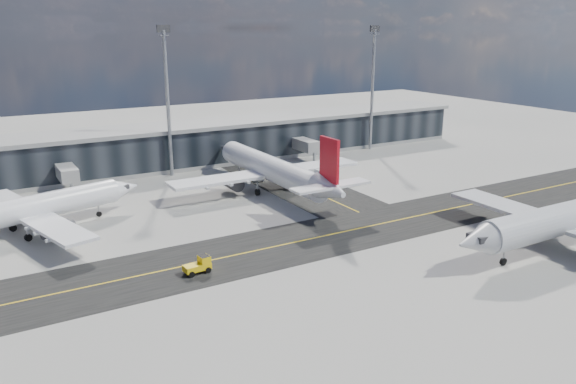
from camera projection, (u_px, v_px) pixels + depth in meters
name	position (u px, v px, depth m)	size (l,w,h in m)	color
ground	(295.00, 256.00, 72.61)	(300.00, 300.00, 0.00)	gray
taxiway_lanes	(280.00, 226.00, 83.40)	(180.00, 63.00, 0.03)	black
terminal_concourse	(160.00, 149.00, 117.05)	(152.00, 19.80, 8.80)	black
floodlight_masts	(167.00, 97.00, 108.05)	(102.50, 0.70, 28.90)	gray
airliner_af	(20.00, 211.00, 78.65)	(36.46, 31.39, 10.95)	white
airliner_redtail	(272.00, 169.00, 99.46)	(36.57, 43.01, 12.79)	white
airliner_near	(574.00, 216.00, 74.87)	(42.10, 35.79, 12.52)	silver
baggage_tug	(199.00, 265.00, 67.29)	(3.37, 1.94, 2.03)	yellow
service_van	(253.00, 177.00, 108.46)	(2.32, 5.03, 1.40)	white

